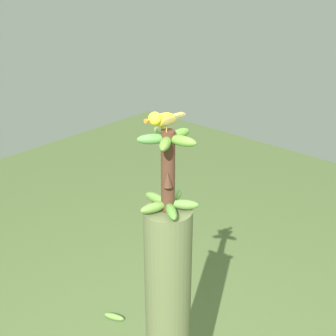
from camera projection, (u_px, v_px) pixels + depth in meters
The scene contains 3 objects.
banana_bunch at pixel (168, 172), 1.68m from camera, with size 0.24×0.23×0.32m.
perched_bird at pixel (161, 119), 1.58m from camera, with size 0.18×0.06×0.08m.
fallen_banana at pixel (114, 317), 3.12m from camera, with size 0.15×0.04×0.04m, color olive.
Camera 1 is at (1.13, 1.02, 2.25)m, focal length 48.56 mm.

